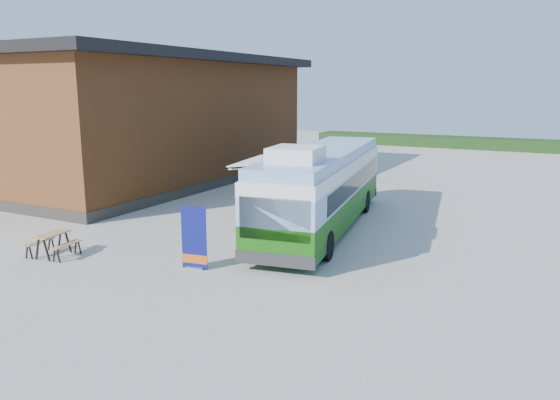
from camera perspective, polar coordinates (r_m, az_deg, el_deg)
The scene contains 10 objects.
ground at distance 19.94m, azimuth -6.61°, elevation -4.71°, with size 100.00×100.00×0.00m, color #BCB7AD.
barn at distance 33.52m, azimuth -12.08°, elevation 7.99°, with size 9.60×21.20×7.50m.
hedge at distance 54.08m, azimuth 24.63°, elevation 5.21°, with size 40.00×3.00×1.00m, color #264419.
bus at distance 21.76m, azimuth 4.48°, elevation 1.49°, with size 4.45×12.29×3.70m.
awning at distance 22.96m, azimuth -0.39°, elevation 4.41°, with size 3.16×4.44×0.51m.
banner at distance 17.28m, azimuth -8.95°, elevation -4.53°, with size 0.87×0.27×2.01m.
picnic_table at distance 19.93m, azimuth -22.66°, elevation -3.80°, with size 1.55×1.42×0.79m.
person_a at distance 21.58m, azimuth -2.12°, elevation -0.75°, with size 0.70×0.46×1.92m, color #999999.
person_b at distance 21.24m, azimuth 2.69°, elevation -1.10°, with size 0.88×0.69×1.81m, color #999999.
slurry_tanker at distance 30.67m, azimuth 2.32°, elevation 3.31°, with size 1.67×5.38×1.98m.
Camera 1 is at (10.85, -15.76, 5.60)m, focal length 35.00 mm.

